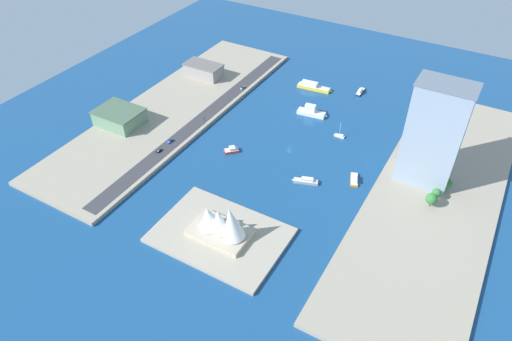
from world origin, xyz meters
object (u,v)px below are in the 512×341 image
(carpark_squat_concrete, at_px, (204,70))
(sedan_silver, at_px, (242,88))
(sailboat_small_white, at_px, (340,136))
(ferry_yellow_fast, at_px, (313,87))
(tugboat_red, at_px, (231,150))
(terminal_long_green, at_px, (119,117))
(yacht_sleek_gray, at_px, (306,181))
(water_taxi_orange, at_px, (354,179))
(opera_landmark, at_px, (221,223))
(patrol_launch_navy, at_px, (360,92))
(ferry_white_commuter, at_px, (311,112))
(hatchback_blue, at_px, (170,141))
(tower_tall_glass, at_px, (434,135))
(suv_black, at_px, (159,150))
(traffic_light_waterfront, at_px, (204,120))

(carpark_squat_concrete, bearing_deg, sedan_silver, 176.28)
(sailboat_small_white, height_order, sedan_silver, sailboat_small_white)
(ferry_yellow_fast, xyz_separation_m, tugboat_red, (11.88, 104.78, -0.77))
(sailboat_small_white, bearing_deg, terminal_long_green, 25.02)
(yacht_sleek_gray, distance_m, carpark_squat_concrete, 153.95)
(terminal_long_green, height_order, carpark_squat_concrete, terminal_long_green)
(carpark_squat_concrete, bearing_deg, water_taxi_orange, 158.21)
(tugboat_red, distance_m, opera_landmark, 77.61)
(ferry_yellow_fast, height_order, patrol_launch_navy, ferry_yellow_fast)
(ferry_white_commuter, xyz_separation_m, sedan_silver, (62.70, -4.20, 0.79))
(opera_landmark, bearing_deg, hatchback_blue, -34.78)
(water_taxi_orange, relative_size, sedan_silver, 2.76)
(water_taxi_orange, bearing_deg, sedan_silver, -27.10)
(ferry_yellow_fast, bearing_deg, hatchback_blue, 66.30)
(tugboat_red, bearing_deg, sedan_silver, -64.05)
(ferry_yellow_fast, relative_size, patrol_launch_navy, 1.99)
(ferry_yellow_fast, distance_m, yacht_sleek_gray, 117.71)
(patrol_launch_navy, height_order, sedan_silver, sedan_silver)
(tugboat_red, xyz_separation_m, ferry_white_commuter, (-27.18, -68.80, 1.21))
(ferry_yellow_fast, height_order, hatchback_blue, ferry_yellow_fast)
(yacht_sleek_gray, relative_size, tower_tall_glass, 0.25)
(ferry_yellow_fast, xyz_separation_m, suv_black, (51.96, 131.21, 1.12))
(sedan_silver, bearing_deg, water_taxi_orange, 152.90)
(tugboat_red, height_order, sedan_silver, sedan_silver)
(ferry_white_commuter, bearing_deg, suv_black, 54.77)
(ferry_yellow_fast, height_order, traffic_light_waterfront, traffic_light_waterfront)
(water_taxi_orange, relative_size, carpark_squat_concrete, 0.44)
(tugboat_red, xyz_separation_m, hatchback_blue, (40.41, 14.34, 2.00))
(sailboat_small_white, distance_m, hatchback_blue, 117.85)
(hatchback_blue, distance_m, opera_landmark, 94.03)
(sailboat_small_white, distance_m, tower_tall_glass, 73.38)
(ferry_white_commuter, xyz_separation_m, carpark_squat_concrete, (102.04, -6.76, 5.15))
(tower_tall_glass, xyz_separation_m, hatchback_blue, (158.42, 47.00, -32.00))
(water_taxi_orange, relative_size, tower_tall_glass, 0.21)
(carpark_squat_concrete, xyz_separation_m, opera_landmark, (-111.45, 143.38, 2.86))
(tugboat_red, xyz_separation_m, traffic_light_waterfront, (31.89, -14.88, 5.37))
(tugboat_red, height_order, tower_tall_glass, tower_tall_glass)
(water_taxi_orange, height_order, sedan_silver, sedan_silver)
(tugboat_red, height_order, hatchback_blue, hatchback_blue)
(ferry_white_commuter, bearing_deg, tower_tall_glass, 158.30)
(water_taxi_orange, relative_size, suv_black, 3.21)
(patrol_launch_navy, xyz_separation_m, opera_landmark, (11.08, 185.76, 9.40))
(ferry_yellow_fast, distance_m, ferry_white_commuter, 39.10)
(carpark_squat_concrete, bearing_deg, patrol_launch_navy, -160.92)
(hatchback_blue, bearing_deg, water_taxi_orange, -167.54)
(ferry_white_commuter, distance_m, sedan_silver, 62.85)
(ferry_yellow_fast, height_order, terminal_long_green, terminal_long_green)
(tugboat_red, xyz_separation_m, tower_tall_glass, (-118.01, -32.66, 34.00))
(tower_tall_glass, bearing_deg, tugboat_red, 15.47)
(water_taxi_orange, height_order, traffic_light_waterfront, traffic_light_waterfront)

